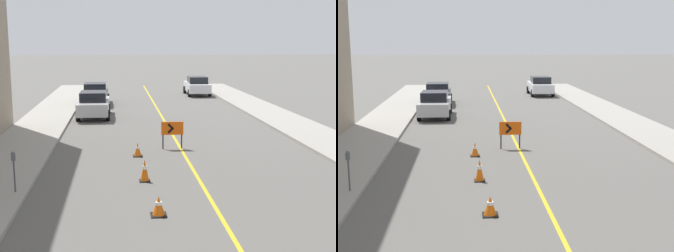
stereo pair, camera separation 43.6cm
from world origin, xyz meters
TOP-DOWN VIEW (x-y plane):
  - lane_stripe at (0.00, 24.67)m, footprint 0.12×49.35m
  - sidewalk_left at (-6.87, 24.67)m, footprint 2.86×49.35m
  - sidewalk_right at (6.87, 24.67)m, footprint 2.86×49.35m
  - traffic_cone_fourth at (-1.64, 13.17)m, footprint 0.43×0.43m
  - traffic_cone_fifth at (-1.83, 16.30)m, footprint 0.36×0.36m
  - traffic_cone_farthest at (-1.91, 19.71)m, footprint 0.38×0.38m
  - arrow_barricade_primary at (-0.36, 20.93)m, footprint 0.96×0.10m
  - parked_car_curb_near at (-4.13, 29.68)m, footprint 1.93×4.31m
  - parked_car_curb_mid at (-4.27, 35.41)m, footprint 1.94×4.33m
  - parked_car_curb_far at (4.08, 40.64)m, footprint 1.95×4.34m
  - parking_meter_near_curb at (-5.79, 15.21)m, footprint 0.12×0.11m

SIDE VIEW (x-z plane):
  - lane_stripe at x=0.00m, z-range 0.00..0.01m
  - sidewalk_left at x=-6.87m, z-range 0.00..0.13m
  - sidewalk_right at x=6.87m, z-range 0.00..0.13m
  - traffic_cone_fourth at x=-1.64m, z-range 0.00..0.53m
  - traffic_cone_farthest at x=-1.91m, z-range 0.00..0.55m
  - traffic_cone_fifth at x=-1.83m, z-range 0.00..0.74m
  - parked_car_curb_near at x=-4.13m, z-range 0.00..1.59m
  - parked_car_curb_mid at x=-4.27m, z-range 0.00..1.59m
  - parked_car_curb_far at x=4.08m, z-range 0.00..1.59m
  - arrow_barricade_primary at x=-0.36m, z-range 0.25..1.43m
  - parking_meter_near_curb at x=-5.79m, z-range 0.40..1.64m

